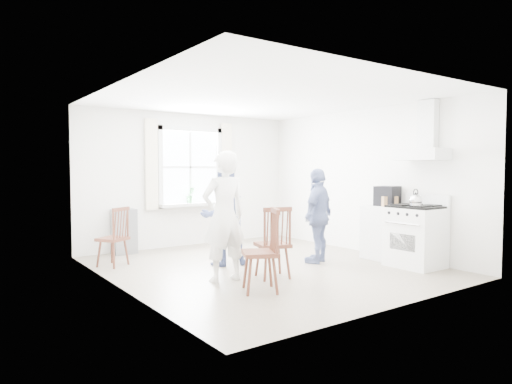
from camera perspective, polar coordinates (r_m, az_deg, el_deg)
name	(u,v)px	position (r m, az deg, el deg)	size (l,w,h in m)	color
room_shell	(265,183)	(7.00, 1.10, 1.12)	(4.62, 5.12, 2.64)	gray
window_assembly	(191,172)	(9.08, -8.15, 2.55)	(1.88, 0.24, 1.70)	white
range_hood	(424,144)	(7.57, 20.22, 5.62)	(0.45, 0.76, 0.94)	silver
shelf_unit	(124,231)	(8.49, -16.17, -4.76)	(0.40, 0.30, 0.80)	slate
gas_stove	(416,236)	(7.51, 19.33, -5.18)	(0.68, 0.76, 1.12)	white
kettle	(416,201)	(7.27, 19.32, -1.01)	(0.19, 0.19, 0.27)	silver
low_cabinet	(382,232)	(7.98, 15.49, -4.88)	(0.50, 0.55, 0.90)	silver
stereo_stack	(387,196)	(7.92, 16.09, -0.48)	(0.43, 0.40, 0.33)	black
cardboard_box	(388,201)	(7.84, 16.22, -1.11)	(0.26, 0.19, 0.17)	olive
windsor_chair_a	(118,230)	(7.41, -16.91, -4.57)	(0.54, 0.53, 0.93)	#492317
windsor_chair_b	(276,235)	(6.28, 2.46, -5.36)	(0.53, 0.52, 1.01)	#492317
windsor_chair_c	(269,240)	(5.69, 1.64, -6.04)	(0.58, 0.59, 1.04)	#492317
person_left	(224,216)	(6.17, -4.01, -3.05)	(0.64, 0.64, 1.76)	white
person_mid	(224,217)	(7.20, -4.06, -3.11)	(0.74, 0.74, 1.53)	#475485
person_right	(318,216)	(7.44, 7.79, -2.94)	(0.89, 0.89, 1.53)	navy
potted_plant	(190,195)	(8.99, -8.19, -0.36)	(0.17, 0.17, 0.31)	#377D41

